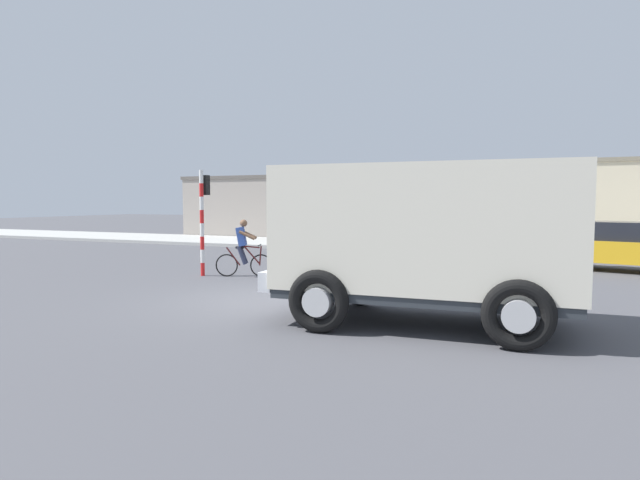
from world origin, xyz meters
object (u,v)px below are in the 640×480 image
Objects in this scene: car_red_near at (617,246)px; pedestrian_near_kerb at (289,237)px; cyclist at (243,248)px; traffic_light_pole at (203,208)px; truck_foreground at (424,234)px.

car_red_near is 11.64m from pedestrian_near_kerb.
car_red_near is (10.47, 5.93, -0.05)m from cyclist.
cyclist is 0.54× the size of traffic_light_pole.
pedestrian_near_kerb is at bearing -177.21° from car_red_near.
truck_foreground is 10.81m from car_red_near.
pedestrian_near_kerb is (-1.15, 5.36, -0.02)m from cyclist.
car_red_near is at bearing 2.79° from pedestrian_near_kerb.
traffic_light_pole is 5.75m from pedestrian_near_kerb.
cyclist is 12.04m from car_red_near.
truck_foreground is at bearing -112.95° from car_red_near.
car_red_near is (4.20, 9.92, -0.85)m from truck_foreground.
pedestrian_near_kerb is at bearing 102.15° from cyclist.
pedestrian_near_kerb is (0.08, 5.62, -1.22)m from traffic_light_pole.
traffic_light_pole is at bearing -90.85° from pedestrian_near_kerb.
cyclist is 0.40× the size of car_red_near.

